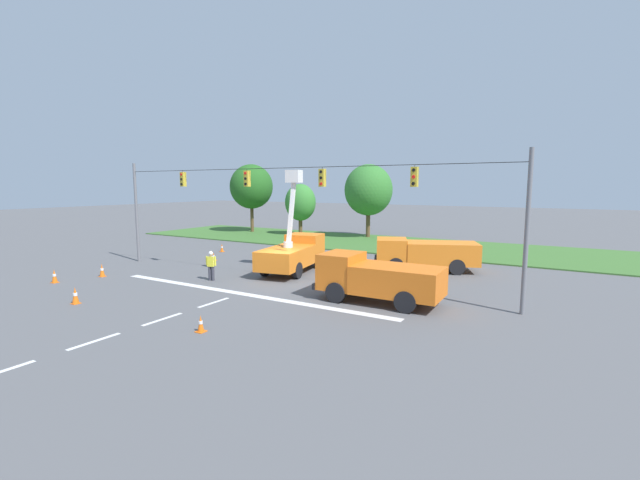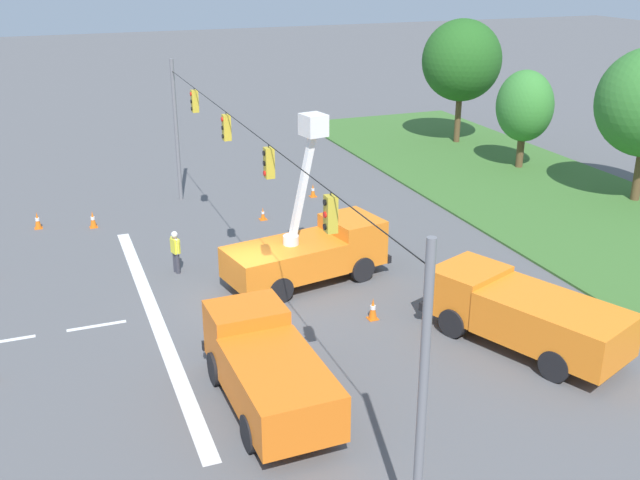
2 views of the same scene
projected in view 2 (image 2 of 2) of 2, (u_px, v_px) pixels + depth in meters
The scene contains 15 objects.
ground_plane at pixel (250, 301), 27.74m from camera, with size 200.00×200.00×0.00m, color #565659.
grass_verge at pixel (634, 237), 33.75m from camera, with size 56.00×12.00×0.10m, color #3D6B2D.
lane_markings at pixel (112, 323), 26.07m from camera, with size 17.60×15.25×0.01m.
signal_gantry at pixel (246, 183), 26.04m from camera, with size 26.20×0.33×7.20m.
tree_far_west at pixel (462, 61), 48.39m from camera, with size 5.00×5.18×8.10m.
tree_west at pixel (525, 106), 43.21m from camera, with size 3.56×3.15×5.79m.
utility_truck_bucket_lift at pixel (311, 249), 28.99m from camera, with size 3.52×6.74×6.59m.
utility_truck_support_near at pixel (267, 367), 21.02m from camera, with size 6.12×2.53×2.26m.
utility_truck_support_far at pixel (524, 312), 24.22m from camera, with size 7.11×4.85×2.09m.
road_worker at pixel (175, 249), 29.84m from camera, with size 0.63×0.34×1.77m.
traffic_cone_foreground_left at pixel (313, 190), 39.31m from camera, with size 0.36×0.36×0.70m.
traffic_cone_foreground_right at pixel (93, 219), 34.94m from camera, with size 0.36×0.36×0.80m.
traffic_cone_mid_left at pixel (263, 214), 36.00m from camera, with size 0.36×0.36×0.61m.
traffic_cone_near_bucket at pixel (37, 220), 34.81m from camera, with size 0.36×0.36×0.80m.
traffic_cone_lane_edge_b at pixel (373, 309), 26.25m from camera, with size 0.36×0.36×0.80m.
Camera 2 is at (24.30, -6.56, 12.17)m, focal length 42.00 mm.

